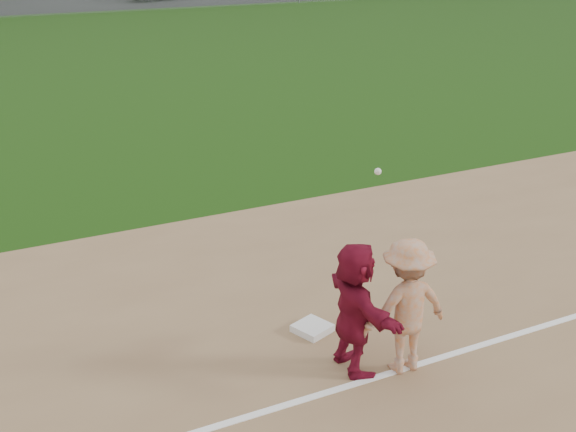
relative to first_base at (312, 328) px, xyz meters
name	(u,v)px	position (x,y,z in m)	size (l,w,h in m)	color
ground	(339,348)	(0.14, -0.49, -0.07)	(160.00, 160.00, 0.00)	#173A0B
foul_line	(373,378)	(0.14, -1.29, -0.04)	(60.00, 0.10, 0.01)	white
first_base	(312,328)	(0.00, 0.00, 0.00)	(0.43, 0.43, 0.10)	silver
base_runner	(355,308)	(0.04, -0.98, 0.79)	(1.55, 0.49, 1.67)	maroon
first_base_play	(406,306)	(0.59, -1.24, 0.81)	(1.14, 0.77, 2.51)	#9D9D9F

